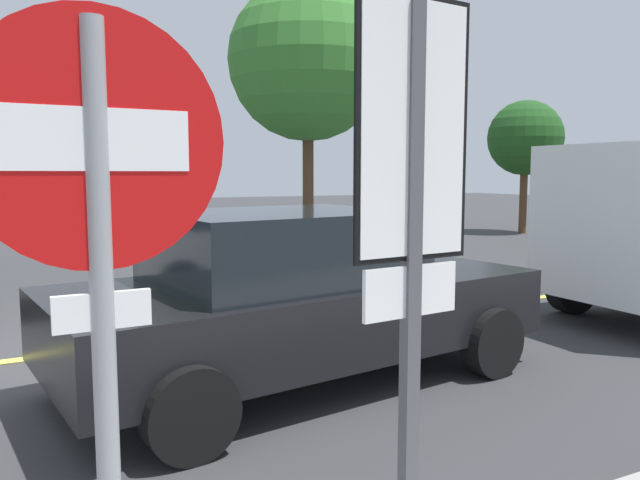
% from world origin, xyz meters
% --- Properties ---
extents(ground_plane, '(80.00, 80.00, 0.00)m').
position_xyz_m(ground_plane, '(0.00, 0.00, 0.00)').
color(ground_plane, '#38383A').
extents(lane_marking_centre, '(28.00, 0.16, 0.01)m').
position_xyz_m(lane_marking_centre, '(3.00, 0.00, 0.01)').
color(lane_marking_centre, '#E0D14C').
extents(stop_sign, '(0.76, 0.07, 2.34)m').
position_xyz_m(stop_sign, '(-0.00, -4.80, 1.60)').
color(stop_sign, gray).
rests_on(stop_sign, ground_plane).
extents(speed_limit_sign, '(0.54, 0.08, 2.52)m').
position_xyz_m(speed_limit_sign, '(1.14, -4.74, 1.76)').
color(speed_limit_sign, '#4C4C51').
rests_on(speed_limit_sign, ground_plane).
extents(car_black_near_curb, '(4.56, 2.61, 1.54)m').
position_xyz_m(car_black_near_curb, '(1.98, -1.75, 0.78)').
color(car_black_near_curb, black).
rests_on(car_black_near_curb, ground_plane).
extents(tree_left_verge, '(2.30, 2.30, 4.11)m').
position_xyz_m(tree_left_verge, '(13.94, 7.67, 2.94)').
color(tree_left_verge, '#513823').
rests_on(tree_left_verge, ground_plane).
extents(tree_centre_verge, '(3.60, 3.60, 6.19)m').
position_xyz_m(tree_centre_verge, '(5.80, 6.11, 4.38)').
color(tree_centre_verge, '#513823').
rests_on(tree_centre_verge, ground_plane).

